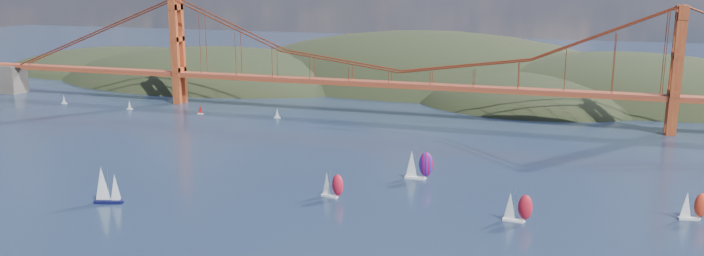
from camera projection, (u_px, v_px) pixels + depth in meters
name	position (u px, v px, depth m)	size (l,w,h in m)	color
headlands	(510.00, 109.00, 412.98)	(725.00, 225.00, 96.00)	black
bridge	(397.00, 50.00, 324.89)	(552.00, 12.00, 55.00)	#983B23
sloop_navy	(106.00, 185.00, 207.15)	(8.60, 5.97, 12.73)	black
racer_0	(332.00, 185.00, 212.70)	(7.87, 4.31, 8.82)	white
racer_1	(517.00, 207.00, 191.99)	(8.14, 3.42, 9.28)	white
racer_2	(693.00, 205.00, 193.52)	(8.04, 4.22, 9.03)	silver
racer_rwb	(418.00, 164.00, 231.32)	(9.53, 3.93, 10.92)	silver
distant_boat_0	(64.00, 99.00, 363.81)	(3.00, 2.00, 4.70)	silver
distant_boat_1	(129.00, 105.00, 348.63)	(3.00, 2.00, 4.70)	silver
distant_boat_2	(200.00, 109.00, 337.10)	(3.00, 2.00, 4.70)	silver
distant_boat_3	(277.00, 113.00, 327.87)	(3.00, 2.00, 4.70)	silver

